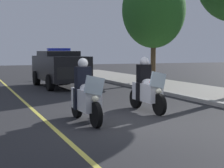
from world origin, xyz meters
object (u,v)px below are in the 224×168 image
(police_motorcycle_lead_right, at_px, (147,89))
(police_motorcycle_lead_left, at_px, (85,96))
(cyclist_background, at_px, (72,66))
(tree_far_back, at_px, (154,10))
(police_suv, at_px, (59,67))

(police_motorcycle_lead_right, bearing_deg, police_motorcycle_lead_left, -68.85)
(police_motorcycle_lead_left, height_order, police_motorcycle_lead_right, same)
(cyclist_background, height_order, tree_far_back, tree_far_back)
(cyclist_background, bearing_deg, police_motorcycle_lead_left, -14.40)
(police_motorcycle_lead_right, bearing_deg, tree_far_back, 150.13)
(police_motorcycle_lead_left, distance_m, cyclist_background, 15.36)
(police_motorcycle_lead_left, xyz_separation_m, cyclist_background, (-14.88, 3.82, 0.14))
(police_suv, height_order, cyclist_background, police_suv)
(cyclist_background, bearing_deg, police_suv, -22.09)
(police_motorcycle_lead_right, xyz_separation_m, cyclist_background, (-13.99, 1.51, 0.14))
(police_motorcycle_lead_left, xyz_separation_m, police_suv, (-9.37, 1.59, 0.37))
(police_suv, xyz_separation_m, tree_far_back, (0.02, 5.59, 3.20))
(police_motorcycle_lead_right, distance_m, cyclist_background, 14.07)
(police_motorcycle_lead_left, distance_m, police_motorcycle_lead_right, 2.48)
(police_suv, bearing_deg, cyclist_background, 157.91)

